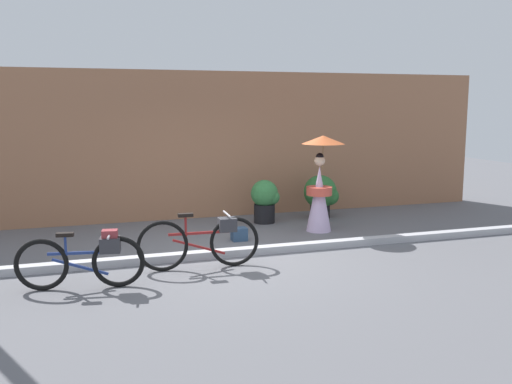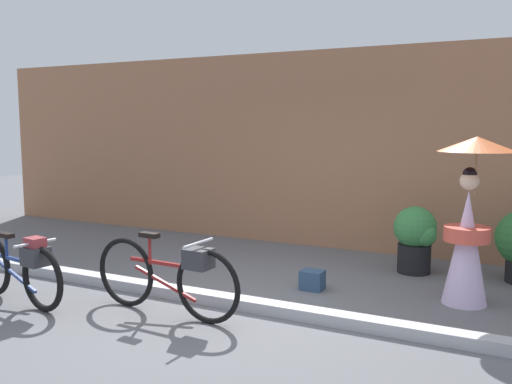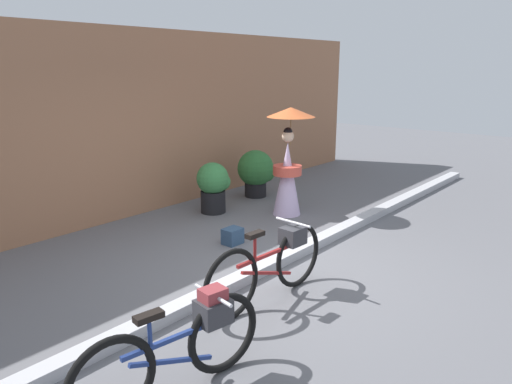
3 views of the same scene
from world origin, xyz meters
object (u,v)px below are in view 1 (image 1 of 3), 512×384
at_px(bicycle_far_side, 203,240).
at_px(person_with_parasol, 320,183).
at_px(bicycle_near_officer, 86,258).
at_px(potted_plant_by_door, 265,199).
at_px(potted_plant_small, 321,194).
at_px(backpack_on_pavement, 239,234).

xyz_separation_m(bicycle_far_side, person_with_parasol, (2.69, 1.77, 0.50)).
relative_size(bicycle_far_side, person_with_parasol, 0.99).
xyz_separation_m(bicycle_near_officer, person_with_parasol, (4.36, 2.21, 0.52)).
distance_m(person_with_parasol, potted_plant_by_door, 1.36).
distance_m(bicycle_near_officer, bicycle_far_side, 1.73).
bearing_deg(person_with_parasol, bicycle_far_side, -146.63).
relative_size(bicycle_near_officer, bicycle_far_side, 0.91).
bearing_deg(potted_plant_small, bicycle_near_officer, -145.57).
bearing_deg(potted_plant_by_door, bicycle_near_officer, -138.03).
xyz_separation_m(bicycle_far_side, backpack_on_pavement, (1.00, 1.49, -0.30)).
distance_m(potted_plant_by_door, backpack_on_pavement, 1.67).
bearing_deg(potted_plant_small, bicycle_far_side, -137.90).
bearing_deg(person_with_parasol, bicycle_near_officer, -153.17).
bearing_deg(backpack_on_pavement, bicycle_far_side, -123.72).
relative_size(bicycle_far_side, potted_plant_by_door, 2.05).
distance_m(bicycle_far_side, backpack_on_pavement, 1.82).
height_order(bicycle_near_officer, potted_plant_small, potted_plant_small).
height_order(potted_plant_small, backpack_on_pavement, potted_plant_small).
bearing_deg(backpack_on_pavement, person_with_parasol, 9.36).
bearing_deg(bicycle_near_officer, backpack_on_pavement, 35.82).
relative_size(bicycle_far_side, potted_plant_small, 1.99).
relative_size(person_with_parasol, potted_plant_small, 2.00).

